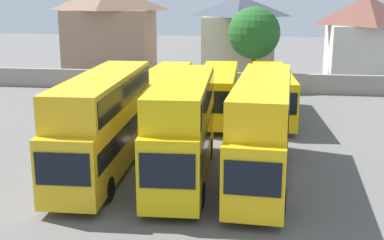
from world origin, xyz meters
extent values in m
plane|color=#605E5B|center=(0.00, 18.00, 0.00)|extent=(140.00, 140.00, 0.00)
cube|color=gray|center=(0.00, 23.24, 0.90)|extent=(56.00, 0.50, 1.80)
cube|color=gold|center=(-4.12, 0.28, 1.85)|extent=(2.95, 11.83, 2.99)
cube|color=black|center=(-3.92, -5.61, 2.21)|extent=(2.24, 0.16, 1.34)
cube|color=black|center=(-4.12, 0.28, 2.21)|extent=(2.95, 10.89, 0.94)
cube|color=gold|center=(-4.13, 0.57, 4.16)|extent=(2.87, 11.24, 1.63)
cube|color=black|center=(-4.13, 0.57, 4.16)|extent=(2.94, 10.66, 1.14)
cylinder|color=black|center=(-2.83, -3.32, 0.55)|extent=(0.34, 1.11, 1.10)
cylinder|color=black|center=(-5.17, -3.40, 0.55)|extent=(0.34, 1.11, 1.10)
cylinder|color=black|center=(-3.08, 3.96, 0.55)|extent=(0.34, 1.11, 1.10)
cylinder|color=black|center=(-5.42, 3.88, 0.55)|extent=(0.34, 1.11, 1.10)
cube|color=#E1B90F|center=(-0.02, -0.14, 1.92)|extent=(3.00, 10.74, 3.12)
cube|color=black|center=(0.24, -5.47, 2.29)|extent=(2.18, 0.19, 1.40)
cube|color=black|center=(-0.02, -0.14, 2.29)|extent=(2.99, 9.89, 0.98)
cube|color=#E1B90F|center=(-0.03, 0.12, 4.21)|extent=(2.92, 10.21, 1.47)
cube|color=black|center=(-0.03, 0.12, 4.21)|extent=(2.98, 9.68, 1.03)
cylinder|color=black|center=(1.28, -3.38, 0.55)|extent=(0.35, 1.11, 1.10)
cylinder|color=black|center=(-1.00, -3.49, 0.55)|extent=(0.35, 1.11, 1.10)
cylinder|color=black|center=(0.96, 3.21, 0.55)|extent=(0.35, 1.11, 1.10)
cylinder|color=black|center=(-1.32, 3.09, 0.55)|extent=(0.35, 1.11, 1.10)
cube|color=yellow|center=(3.79, 0.20, 1.86)|extent=(3.03, 11.75, 3.00)
cube|color=black|center=(3.49, -5.63, 2.22)|extent=(2.16, 0.19, 1.35)
cube|color=black|center=(3.79, 0.20, 2.22)|extent=(3.03, 10.82, 0.94)
cube|color=yellow|center=(3.80, 0.49, 4.16)|extent=(2.95, 11.17, 1.61)
cube|color=black|center=(3.80, 0.49, 4.16)|extent=(3.01, 10.59, 1.13)
cylinder|color=black|center=(4.73, -3.46, 0.55)|extent=(0.36, 1.11, 1.10)
cylinder|color=black|center=(2.48, -3.35, 0.55)|extent=(0.36, 1.11, 1.10)
cylinder|color=black|center=(5.10, 3.75, 0.55)|extent=(0.36, 1.11, 1.10)
cylinder|color=black|center=(2.85, 3.86, 0.55)|extent=(0.36, 1.11, 1.10)
cube|color=yellow|center=(-3.74, 13.49, 1.81)|extent=(2.86, 11.35, 2.91)
cube|color=black|center=(-3.91, 7.83, 2.16)|extent=(2.22, 0.15, 1.31)
cube|color=black|center=(-3.74, 13.49, 2.16)|extent=(2.87, 10.45, 0.92)
cylinder|color=black|center=(-2.68, 9.96, 0.55)|extent=(0.33, 1.11, 1.10)
cylinder|color=black|center=(-5.00, 10.03, 0.55)|extent=(0.33, 1.11, 1.10)
cylinder|color=black|center=(-2.47, 16.95, 0.55)|extent=(0.33, 1.11, 1.10)
cylinder|color=black|center=(-4.79, 17.02, 0.55)|extent=(0.33, 1.11, 1.10)
cube|color=yellow|center=(0.50, 12.85, 1.93)|extent=(2.83, 10.91, 3.15)
cube|color=black|center=(0.65, 7.41, 2.31)|extent=(2.24, 0.14, 1.42)
cube|color=black|center=(0.50, 12.85, 2.31)|extent=(2.85, 10.05, 0.99)
cylinder|color=black|center=(1.76, 9.52, 0.55)|extent=(0.33, 1.11, 1.10)
cylinder|color=black|center=(-0.58, 9.46, 0.55)|extent=(0.33, 1.11, 1.10)
cylinder|color=black|center=(1.58, 16.25, 0.55)|extent=(0.33, 1.11, 1.10)
cylinder|color=black|center=(-0.76, 16.18, 0.55)|extent=(0.33, 1.11, 1.10)
cube|color=yellow|center=(4.44, 13.28, 1.91)|extent=(3.21, 11.36, 3.11)
cube|color=black|center=(4.84, 7.67, 2.28)|extent=(2.14, 0.23, 1.40)
cube|color=black|center=(4.44, 13.28, 2.28)|extent=(3.19, 10.47, 0.98)
cylinder|color=black|center=(5.80, 9.89, 0.55)|extent=(0.38, 1.12, 1.10)
cylinder|color=black|center=(3.57, 9.73, 0.55)|extent=(0.38, 1.12, 1.10)
cylinder|color=black|center=(5.32, 16.83, 0.55)|extent=(0.38, 1.12, 1.10)
cylinder|color=black|center=(3.08, 16.67, 0.55)|extent=(0.38, 1.12, 1.10)
cube|color=#9E7A60|center=(-13.52, 32.34, 3.59)|extent=(9.41, 6.32, 7.18)
cube|color=beige|center=(1.07, 32.03, 3.30)|extent=(7.47, 7.37, 6.60)
pyramid|color=#3D424C|center=(1.07, 32.03, 7.68)|extent=(7.84, 7.74, 2.15)
cube|color=silver|center=(14.33, 32.55, 2.88)|extent=(7.51, 7.52, 5.76)
pyramid|color=brown|center=(14.33, 32.55, 7.26)|extent=(7.88, 7.89, 3.00)
cylinder|color=brown|center=(2.77, 25.74, 1.78)|extent=(0.37, 0.37, 3.56)
sphere|color=#235B23|center=(2.77, 25.74, 5.30)|extent=(4.97, 4.97, 4.97)
camera|label=1|loc=(3.75, -23.50, 8.89)|focal=47.40mm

